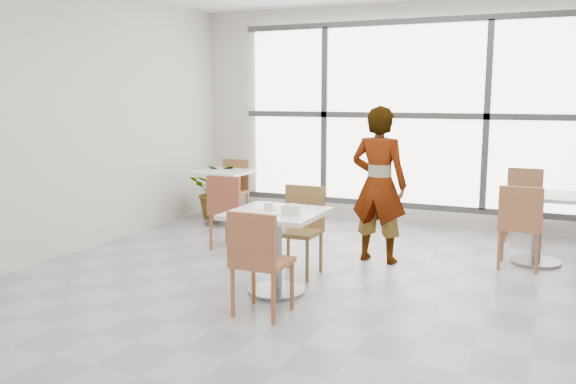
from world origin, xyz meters
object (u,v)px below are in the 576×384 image
at_px(main_table, 276,236).
at_px(plant_left, 217,191).
at_px(chair_near, 258,256).
at_px(bg_table_right, 538,218).
at_px(bg_chair_left_near, 228,207).
at_px(oatmeal_bowl, 290,209).
at_px(chair_far, 301,224).
at_px(bg_chair_right_near, 520,221).
at_px(coffee_cup, 268,207).
at_px(bg_chair_right_far, 524,199).
at_px(person, 379,185).
at_px(bg_chair_left_far, 233,186).
at_px(bg_table_left, 223,190).

relative_size(main_table, plant_left, 1.00).
relative_size(chair_near, bg_table_right, 1.16).
relative_size(bg_table_right, bg_chair_left_near, 0.86).
xyz_separation_m(oatmeal_bowl, bg_chair_left_near, (-1.33, 1.25, -0.29)).
height_order(chair_near, chair_far, same).
bearing_deg(plant_left, main_table, -50.59).
distance_m(bg_table_right, bg_chair_right_near, 0.35).
height_order(main_table, bg_chair_left_near, bg_chair_left_near).
height_order(chair_near, coffee_cup, chair_near).
xyz_separation_m(main_table, bg_chair_right_far, (1.90, 3.15, -0.02)).
xyz_separation_m(coffee_cup, person, (0.63, 1.37, 0.05)).
distance_m(chair_near, bg_table_right, 3.28).
bearing_deg(bg_chair_right_far, chair_near, -115.28).
bearing_deg(chair_near, plant_left, -54.66).
relative_size(oatmeal_bowl, bg_table_right, 0.28).
bearing_deg(chair_far, person, 50.85).
xyz_separation_m(main_table, chair_near, (0.12, -0.61, -0.02)).
relative_size(oatmeal_bowl, person, 0.13).
bearing_deg(coffee_cup, bg_chair_right_near, 39.32).
xyz_separation_m(person, bg_chair_left_near, (-1.70, -0.22, -0.33)).
bearing_deg(bg_table_right, chair_far, -148.15).
bearing_deg(chair_far, bg_chair_left_far, 133.89).
bearing_deg(plant_left, coffee_cup, -51.47).
distance_m(chair_far, person, 0.99).
height_order(bg_chair_right_far, plant_left, bg_chair_right_far).
height_order(bg_chair_left_near, plant_left, bg_chair_left_near).
distance_m(bg_table_right, bg_chair_left_near, 3.37).
bearing_deg(main_table, chair_far, 94.22).
bearing_deg(oatmeal_bowl, bg_chair_right_far, 61.86).
xyz_separation_m(chair_near, person, (0.42, 2.00, 0.33)).
bearing_deg(bg_chair_left_near, chair_near, 125.88).
height_order(person, plant_left, person).
bearing_deg(bg_table_right, bg_chair_right_near, -116.36).
bearing_deg(chair_near, bg_table_left, -55.43).
distance_m(chair_near, oatmeal_bowl, 0.61).
distance_m(chair_far, bg_table_right, 2.53).
bearing_deg(chair_near, main_table, -78.44).
bearing_deg(chair_near, bg_chair_right_far, -115.28).
relative_size(chair_far, oatmeal_bowl, 4.14).
relative_size(person, bg_chair_right_near, 1.91).
distance_m(bg_table_right, bg_chair_right_far, 1.16).
bearing_deg(bg_chair_right_far, bg_chair_left_near, -147.13).
distance_m(chair_near, bg_chair_left_far, 3.81).
bearing_deg(bg_chair_left_far, coffee_cup, -54.78).
bearing_deg(chair_far, bg_table_right, 31.85).
bearing_deg(bg_chair_left_far, bg_table_right, -8.56).
xyz_separation_m(chair_near, bg_chair_right_far, (1.77, 3.76, 0.00)).
xyz_separation_m(chair_far, bg_chair_left_far, (-1.87, 1.94, 0.00)).
bearing_deg(chair_far, bg_chair_right_far, 51.84).
relative_size(chair_far, bg_table_right, 1.16).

